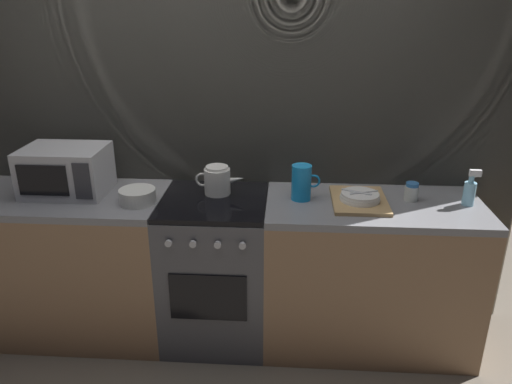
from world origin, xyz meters
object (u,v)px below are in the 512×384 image
object	(u,v)px
mixing_bowl	(137,196)
spice_jar	(411,192)
microwave	(66,170)
kettle	(218,180)
dish_pile	(359,199)
spray_bottle	(470,191)
pitcher	(302,182)
stove_unit	(216,269)

from	to	relation	value
mixing_bowl	spice_jar	size ratio (longest dim) A/B	1.90
microwave	kettle	xyz separation A→B (m)	(0.87, 0.04, -0.05)
mixing_bowl	spice_jar	bearing A→B (deg)	5.15
kettle	microwave	bearing A→B (deg)	-177.36
microwave	spice_jar	world-z (taller)	microwave
dish_pile	spice_jar	world-z (taller)	spice_jar
microwave	spray_bottle	bearing A→B (deg)	-0.90
pitcher	spice_jar	world-z (taller)	pitcher
mixing_bowl	dish_pile	world-z (taller)	mixing_bowl
dish_pile	spray_bottle	xyz separation A→B (m)	(0.59, 0.01, 0.06)
kettle	pitcher	size ratio (longest dim) A/B	1.42
mixing_bowl	spray_bottle	distance (m)	1.81
microwave	pitcher	distance (m)	1.35
kettle	mixing_bowl	world-z (taller)	kettle
spray_bottle	spice_jar	bearing A→B (deg)	171.50
mixing_bowl	kettle	bearing A→B (deg)	21.66
stove_unit	kettle	xyz separation A→B (m)	(0.01, 0.09, 0.53)
kettle	spray_bottle	bearing A→B (deg)	-3.12
stove_unit	mixing_bowl	world-z (taller)	mixing_bowl
dish_pile	spice_jar	xyz separation A→B (m)	(0.29, 0.05, 0.03)
kettle	pitcher	bearing A→B (deg)	-6.28
pitcher	dish_pile	distance (m)	0.33
microwave	spice_jar	xyz separation A→B (m)	(1.96, 0.01, -0.08)
microwave	spice_jar	distance (m)	1.96
microwave	spray_bottle	distance (m)	2.26
mixing_bowl	pitcher	xyz separation A→B (m)	(0.90, 0.11, 0.06)
kettle	dish_pile	world-z (taller)	kettle
mixing_bowl	spray_bottle	bearing A→B (deg)	2.91
kettle	spray_bottle	world-z (taller)	spray_bottle
pitcher	spice_jar	xyz separation A→B (m)	(0.61, 0.02, -0.05)
kettle	spray_bottle	xyz separation A→B (m)	(1.39, -0.08, -0.00)
spice_jar	kettle	bearing A→B (deg)	178.36
microwave	kettle	bearing A→B (deg)	2.64
dish_pile	spray_bottle	size ratio (longest dim) A/B	1.97
mixing_bowl	pitcher	size ratio (longest dim) A/B	1.00
spice_jar	mixing_bowl	bearing A→B (deg)	-174.85
stove_unit	spray_bottle	xyz separation A→B (m)	(1.40, 0.01, 0.53)
microwave	kettle	size ratio (longest dim) A/B	1.62
stove_unit	pitcher	size ratio (longest dim) A/B	4.50
mixing_bowl	spray_bottle	xyz separation A→B (m)	(1.81, 0.09, 0.04)
stove_unit	kettle	size ratio (longest dim) A/B	3.16
spray_bottle	stove_unit	bearing A→B (deg)	-179.44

